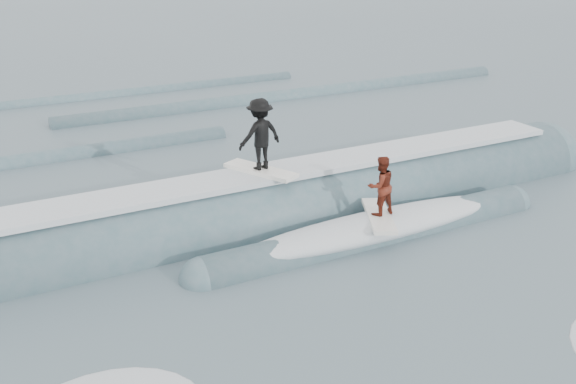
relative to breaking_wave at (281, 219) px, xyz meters
name	(u,v)px	position (x,y,z in m)	size (l,w,h in m)	color
ground	(431,352)	(-0.20, -6.25, -0.04)	(160.00, 160.00, 0.00)	#3D4E5A
breaking_wave	(281,219)	(0.00, 0.00, 0.00)	(22.02, 4.04, 2.52)	#3B5C64
surfer_black	(260,137)	(-0.45, 0.24, 2.22)	(1.38, 2.04, 1.89)	white
surfer_red	(380,191)	(1.66, -1.96, 1.18)	(1.35, 2.04, 1.56)	white
far_swells	(136,119)	(-0.71, 11.40, -0.04)	(38.53, 8.65, 0.80)	#3B5C64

